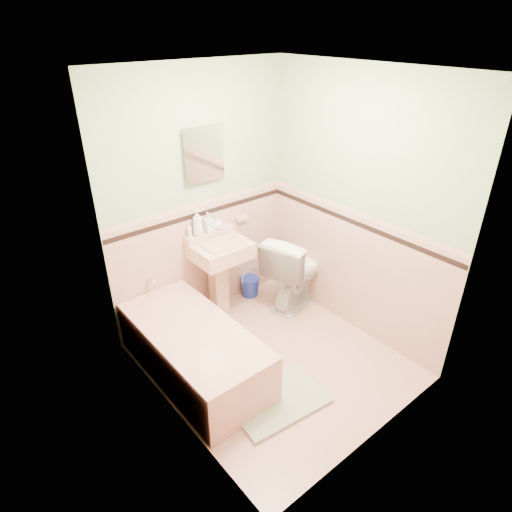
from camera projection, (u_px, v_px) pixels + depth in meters
floor at (273, 360)px, 4.06m from camera, size 2.20×2.20×0.00m
ceiling at (280, 69)px, 2.86m from camera, size 2.20×2.20×0.00m
wall_back at (200, 201)px, 4.20m from camera, size 2.50×0.00×2.50m
wall_front at (394, 301)px, 2.71m from camera, size 2.50×0.00×2.50m
wall_left at (164, 283)px, 2.90m from camera, size 0.00×2.50×2.50m
wall_right at (357, 209)px, 4.01m from camera, size 0.00×2.50×2.50m
wainscot_back at (205, 260)px, 4.51m from camera, size 2.00×0.00×2.00m
wainscot_front at (378, 378)px, 3.03m from camera, size 2.00×0.00×2.00m
wainscot_left at (174, 357)px, 3.22m from camera, size 0.00×2.20×2.20m
wainscot_right at (349, 270)px, 4.32m from camera, size 0.00×2.20×2.20m
accent_back at (202, 214)px, 4.25m from camera, size 2.00×0.00×2.00m
accent_front at (388, 317)px, 2.79m from camera, size 2.00×0.00×2.00m
accent_left at (168, 298)px, 2.97m from camera, size 0.00×2.20×2.20m
accent_right at (354, 223)px, 4.07m from camera, size 0.00×2.20×2.20m
cap_back at (201, 204)px, 4.21m from camera, size 2.00×0.00×2.00m
cap_front at (391, 304)px, 2.74m from camera, size 2.00×0.00×2.00m
cap_left at (166, 286)px, 2.92m from camera, size 0.00×2.20×2.20m
cap_right at (356, 213)px, 4.02m from camera, size 0.00×2.20×2.20m
bathtub at (195, 352)px, 3.82m from camera, size 0.70×1.50×0.45m
tub_faucet at (151, 279)px, 4.12m from camera, size 0.04×0.12×0.04m
sink at (222, 281)px, 4.46m from camera, size 0.55×0.48×0.87m
sink_faucet at (212, 231)px, 4.31m from camera, size 0.02×0.02×0.10m
medicine_cabinet at (203, 154)px, 3.99m from camera, size 0.37×0.04×0.47m
soap_dish at (242, 218)px, 4.58m from camera, size 0.12×0.07×0.04m
soap_bottle_left at (198, 223)px, 4.21m from camera, size 0.14×0.14×0.27m
soap_bottle_mid at (208, 222)px, 4.29m from camera, size 0.10×0.10×0.20m
soap_bottle_right at (217, 223)px, 4.37m from camera, size 0.13×0.13×0.14m
tube at (190, 232)px, 4.19m from camera, size 0.04×0.04×0.12m
toilet at (297, 268)px, 4.71m from camera, size 0.93×0.68×0.84m
bucket at (250, 286)px, 4.97m from camera, size 0.26×0.26×0.22m
bath_mat at (278, 400)px, 3.61m from camera, size 0.83×0.60×0.03m
shoe at (264, 392)px, 3.63m from camera, size 0.15×0.09×0.06m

